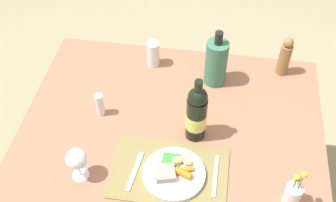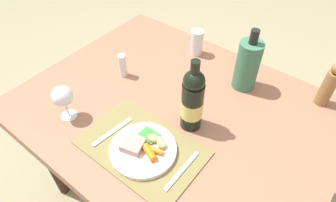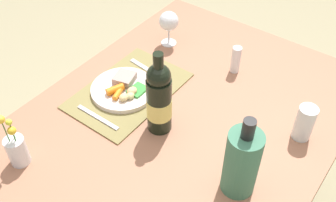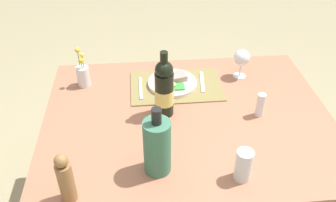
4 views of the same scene
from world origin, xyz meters
TOP-DOWN VIEW (x-y plane):
  - dining_table at (0.00, 0.00)m, footprint 1.28×1.00m
  - placemat at (0.03, -0.24)m, footprint 0.45×0.29m
  - dinner_plate at (0.04, -0.25)m, footprint 0.24×0.24m
  - fork at (-0.11, -0.26)m, footprint 0.04×0.18m
  - knife at (0.20, -0.23)m, footprint 0.02×0.19m
  - cooler_bottle at (0.16, 0.30)m, footprint 0.10×0.10m
  - wine_glass at (-0.31, -0.30)m, footprint 0.08×0.08m
  - salt_shaker at (-0.32, 0.02)m, footprint 0.04×0.04m
  - wine_bottle at (0.10, -0.04)m, footprint 0.08×0.08m
  - water_tumbler at (-0.15, 0.37)m, footprint 0.06×0.06m
  - flower_vase at (0.48, -0.30)m, footprint 0.06×0.06m

SIDE VIEW (x-z plane):
  - dining_table at x=0.00m, z-range 0.31..1.06m
  - placemat at x=0.03m, z-range 0.75..0.76m
  - fork at x=-0.11m, z-range 0.76..0.77m
  - knife at x=0.20m, z-range 0.76..0.77m
  - dinner_plate at x=0.04m, z-range 0.75..0.80m
  - salt_shaker at x=-0.32m, z-range 0.75..0.87m
  - water_tumbler at x=-0.15m, z-range 0.75..0.88m
  - flower_vase at x=0.48m, z-range 0.71..0.92m
  - wine_glass at x=-0.31m, z-range 0.79..0.94m
  - cooler_bottle at x=0.16m, z-range 0.73..1.01m
  - wine_bottle at x=0.10m, z-range 0.73..1.04m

